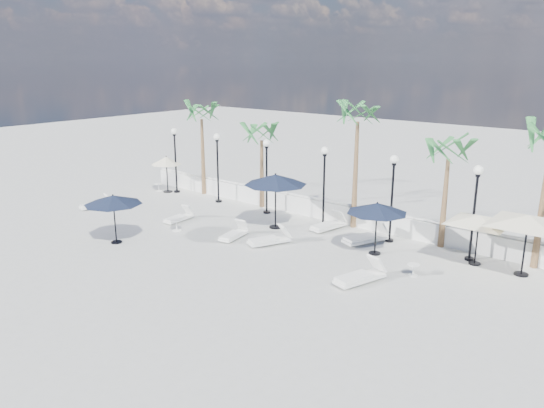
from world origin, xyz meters
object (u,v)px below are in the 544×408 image
Objects in this scene: parasol_navy_left at (113,200)px; lounger_2 at (234,234)px; lounger_4 at (329,225)px; parasol_navy_right at (377,208)px; parasol_cream_sq_b at (480,215)px; parasol_cream_sq_a at (529,215)px; parasol_cream_small at (166,161)px; lounger_0 at (179,217)px; lounger_1 at (97,205)px; lounger_6 at (366,237)px; parasol_navy_mid at (276,180)px; lounger_5 at (360,276)px; lounger_3 at (270,239)px.

lounger_2 is at bearing 45.42° from parasol_navy_left.
lounger_4 is at bearing 50.15° from parasol_navy_left.
parasol_cream_sq_b is (3.57, 1.47, 0.03)m from parasol_navy_right.
parasol_cream_small is (-20.01, 0.00, -0.43)m from parasol_cream_sq_a.
lounger_0 is at bearing -165.09° from parasol_cream_sq_b.
parasol_navy_left is at bearing -150.43° from parasol_cream_sq_b.
lounger_1 is (-5.15, -1.26, 0.01)m from lounger_0.
parasol_navy_right reaches higher than lounger_0.
lounger_6 is 13.88m from parasol_cream_small.
lounger_4 is 0.39× the size of parasol_cream_sq_a.
parasol_cream_sq_a is (6.24, 0.52, 2.04)m from lounger_6.
parasol_cream_small is at bearing 171.95° from parasol_navy_mid.
lounger_0 is at bearing -166.73° from parasol_cream_sq_a.
lounger_4 is 7.03m from parasol_cream_sq_b.
parasol_cream_sq_b is at bearing -0.00° from parasol_cream_small.
parasol_navy_right reaches higher than lounger_5.
lounger_3 is 0.79× the size of parasol_navy_right.
lounger_0 is at bearing -152.99° from lounger_3.
lounger_6 is 0.76× the size of parasol_navy_mid.
parasol_cream_sq_a is (14.98, 3.53, 2.10)m from lounger_0.
parasol_cream_sq_a is 20.02m from parasol_cream_small.
lounger_0 is 5.62m from lounger_3.
lounger_4 is 0.81× the size of parasol_navy_right.
parasol_navy_mid is 1.19× the size of parasol_navy_right.
lounger_3 is 4.79m from parasol_navy_right.
lounger_5 is 3.52m from parasol_navy_right.
parasol_navy_mid is (4.05, 6.04, 0.40)m from parasol_navy_left.
parasol_navy_left is 11.10m from parasol_navy_right.
parasol_navy_right is 3.86m from parasol_cream_sq_b.
parasol_cream_sq_a reaches higher than lounger_1.
parasol_cream_small is (-18.29, 0.00, -0.10)m from parasol_cream_sq_b.
lounger_3 is (1.73, 0.39, 0.02)m from lounger_2.
lounger_1 is at bearing -140.65° from lounger_6.
lounger_5 is 0.73× the size of parasol_navy_mid.
lounger_1 is 10.32m from parasol_navy_mid.
parasol_navy_right is (-1.00, 2.93, 1.69)m from lounger_5.
lounger_1 is 12.56m from lounger_4.
lounger_3 is at bearing 37.14° from parasol_navy_left.
lounger_1 is at bearing -171.20° from lounger_0.
lounger_0 is 7.36m from lounger_4.
lounger_6 is at bearing 133.48° from lounger_5.
lounger_0 is 0.78× the size of parasol_cream_small.
lounger_2 is 9.80m from parasol_cream_small.
lounger_5 is 6.48m from parasol_cream_sq_a.
lounger_4 is (0.83, 3.34, 0.00)m from lounger_3.
parasol_cream_small reaches higher than parasol_navy_left.
parasol_cream_sq_b is 1.95× the size of parasol_cream_small.
lounger_1 is 1.01× the size of lounger_2.
lounger_5 is 7.36m from parasol_navy_mid.
lounger_0 is at bearing -140.89° from lounger_4.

